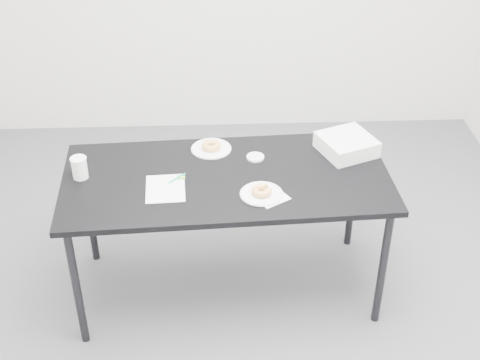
{
  "coord_description": "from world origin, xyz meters",
  "views": [
    {
      "loc": [
        -0.04,
        -2.74,
        2.63
      ],
      "look_at": [
        0.08,
        0.02,
        0.78
      ],
      "focal_mm": 50.0,
      "sensor_mm": 36.0,
      "label": 1
    }
  ],
  "objects_px": {
    "plate_far": "(211,149)",
    "bakery_box": "(347,145)",
    "table": "(227,185)",
    "donut_far": "(211,146)",
    "plate_near": "(262,194)",
    "coffee_cup": "(80,168)",
    "pen": "(177,178)",
    "donut_near": "(262,191)",
    "scorecard": "(165,188)"
  },
  "relations": [
    {
      "from": "coffee_cup",
      "to": "bakery_box",
      "type": "distance_m",
      "value": 1.4
    },
    {
      "from": "plate_far",
      "to": "coffee_cup",
      "type": "relative_size",
      "value": 1.88
    },
    {
      "from": "table",
      "to": "pen",
      "type": "relative_size",
      "value": 15.04
    },
    {
      "from": "plate_far",
      "to": "donut_far",
      "type": "xyz_separation_m",
      "value": [
        0.0,
        0.0,
        0.02
      ]
    },
    {
      "from": "table",
      "to": "coffee_cup",
      "type": "height_order",
      "value": "coffee_cup"
    },
    {
      "from": "bakery_box",
      "to": "plate_far",
      "type": "bearing_deg",
      "value": 153.27
    },
    {
      "from": "pen",
      "to": "plate_far",
      "type": "bearing_deg",
      "value": 12.63
    },
    {
      "from": "plate_near",
      "to": "plate_far",
      "type": "bearing_deg",
      "value": 118.73
    },
    {
      "from": "scorecard",
      "to": "pen",
      "type": "distance_m",
      "value": 0.1
    },
    {
      "from": "scorecard",
      "to": "donut_far",
      "type": "xyz_separation_m",
      "value": [
        0.23,
        0.37,
        0.02
      ]
    },
    {
      "from": "table",
      "to": "donut_near",
      "type": "bearing_deg",
      "value": -49.05
    },
    {
      "from": "donut_near",
      "to": "coffee_cup",
      "type": "relative_size",
      "value": 0.86
    },
    {
      "from": "donut_near",
      "to": "donut_far",
      "type": "distance_m",
      "value": 0.5
    },
    {
      "from": "pen",
      "to": "plate_near",
      "type": "relative_size",
      "value": 0.53
    },
    {
      "from": "pen",
      "to": "bakery_box",
      "type": "distance_m",
      "value": 0.93
    },
    {
      "from": "scorecard",
      "to": "coffee_cup",
      "type": "relative_size",
      "value": 2.1
    },
    {
      "from": "scorecard",
      "to": "plate_near",
      "type": "bearing_deg",
      "value": -11.87
    },
    {
      "from": "plate_near",
      "to": "table",
      "type": "bearing_deg",
      "value": 133.86
    },
    {
      "from": "donut_near",
      "to": "coffee_cup",
      "type": "xyz_separation_m",
      "value": [
        -0.91,
        0.19,
        0.03
      ]
    },
    {
      "from": "plate_far",
      "to": "bakery_box",
      "type": "height_order",
      "value": "bakery_box"
    },
    {
      "from": "donut_near",
      "to": "scorecard",
      "type": "bearing_deg",
      "value": 171.01
    },
    {
      "from": "table",
      "to": "bakery_box",
      "type": "distance_m",
      "value": 0.69
    },
    {
      "from": "scorecard",
      "to": "donut_near",
      "type": "height_order",
      "value": "donut_near"
    },
    {
      "from": "table",
      "to": "donut_far",
      "type": "bearing_deg",
      "value": 102.76
    },
    {
      "from": "plate_near",
      "to": "coffee_cup",
      "type": "relative_size",
      "value": 1.82
    },
    {
      "from": "scorecard",
      "to": "plate_near",
      "type": "relative_size",
      "value": 1.15
    },
    {
      "from": "pen",
      "to": "donut_far",
      "type": "distance_m",
      "value": 0.33
    },
    {
      "from": "table",
      "to": "scorecard",
      "type": "xyz_separation_m",
      "value": [
        -0.31,
        -0.1,
        0.06
      ]
    },
    {
      "from": "table",
      "to": "plate_far",
      "type": "bearing_deg",
      "value": 102.76
    },
    {
      "from": "pen",
      "to": "plate_near",
      "type": "height_order",
      "value": "pen"
    },
    {
      "from": "donut_near",
      "to": "donut_far",
      "type": "bearing_deg",
      "value": 118.73
    },
    {
      "from": "plate_near",
      "to": "plate_far",
      "type": "xyz_separation_m",
      "value": [
        -0.24,
        0.44,
        -0.0
      ]
    },
    {
      "from": "pen",
      "to": "table",
      "type": "bearing_deg",
      "value": -42.2
    },
    {
      "from": "scorecard",
      "to": "coffee_cup",
      "type": "bearing_deg",
      "value": 161.68
    },
    {
      "from": "coffee_cup",
      "to": "bakery_box",
      "type": "height_order",
      "value": "coffee_cup"
    },
    {
      "from": "scorecard",
      "to": "plate_near",
      "type": "height_order",
      "value": "plate_near"
    },
    {
      "from": "table",
      "to": "plate_far",
      "type": "relative_size",
      "value": 7.82
    },
    {
      "from": "table",
      "to": "scorecard",
      "type": "distance_m",
      "value": 0.33
    },
    {
      "from": "pen",
      "to": "plate_far",
      "type": "xyz_separation_m",
      "value": [
        0.17,
        0.28,
        -0.0
      ]
    },
    {
      "from": "plate_far",
      "to": "scorecard",
      "type": "bearing_deg",
      "value": -122.06
    },
    {
      "from": "scorecard",
      "to": "plate_near",
      "type": "xyz_separation_m",
      "value": [
        0.47,
        -0.07,
        0.0
      ]
    },
    {
      "from": "donut_near",
      "to": "coffee_cup",
      "type": "distance_m",
      "value": 0.93
    },
    {
      "from": "donut_near",
      "to": "plate_far",
      "type": "xyz_separation_m",
      "value": [
        -0.24,
        0.44,
        -0.02
      ]
    },
    {
      "from": "donut_near",
      "to": "coffee_cup",
      "type": "height_order",
      "value": "coffee_cup"
    },
    {
      "from": "plate_near",
      "to": "donut_near",
      "type": "relative_size",
      "value": 2.13
    },
    {
      "from": "donut_far",
      "to": "donut_near",
      "type": "bearing_deg",
      "value": -61.27
    },
    {
      "from": "pen",
      "to": "donut_near",
      "type": "bearing_deg",
      "value": -66.63
    },
    {
      "from": "plate_far",
      "to": "bakery_box",
      "type": "relative_size",
      "value": 0.83
    },
    {
      "from": "plate_near",
      "to": "bakery_box",
      "type": "height_order",
      "value": "bakery_box"
    },
    {
      "from": "donut_near",
      "to": "donut_far",
      "type": "height_order",
      "value": "donut_near"
    }
  ]
}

